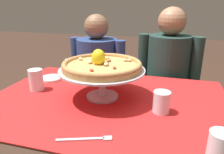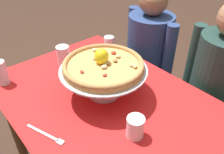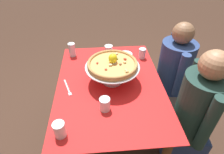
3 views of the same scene
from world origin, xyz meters
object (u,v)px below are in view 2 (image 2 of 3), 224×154
Objects in this scene: dinner_fork at (47,135)px; water_glass_front_left at (2,74)px; diner_right at (211,101)px; water_glass_back_left at (109,45)px; water_glass_side_left at (63,57)px; pizza at (103,65)px; water_glass_side_right at (135,128)px; side_plate at (86,53)px; diner_left at (147,64)px; pizza_stand at (104,74)px.

water_glass_front_left is at bearing 179.89° from dinner_fork.
water_glass_front_left is at bearing -127.58° from diner_right.
water_glass_side_left is at bearing -98.77° from water_glass_back_left.
pizza reaches higher than dinner_fork.
water_glass_side_right is 0.38m from dinner_fork.
dinner_fork is (0.06, -0.37, -0.17)m from pizza.
diner_right reaches higher than side_plate.
water_glass_front_left reaches higher than water_glass_back_left.
dinner_fork is 1.09m from diner_left.
water_glass_side_right is 0.76m from side_plate.
water_glass_front_left is (-0.44, -0.37, -0.12)m from pizza.
water_glass_front_left is 1.38× the size of water_glass_side_right.
water_glass_front_left is at bearing -97.87° from water_glass_back_left.
pizza is 2.87× the size of side_plate.
diner_right reaches higher than water_glass_front_left.
side_plate is at bearing 131.08° from dinner_fork.
water_glass_side_right is 0.50× the size of dinner_fork.
pizza_stand is at bearing -68.24° from diner_left.
water_glass_side_left reaches higher than water_glass_side_right.
water_glass_front_left is 0.54m from side_plate.
pizza is at bearing 165.44° from water_glass_side_right.
diner_right is at bearing 89.33° from water_glass_side_right.
dinner_fork is (0.41, -0.69, -0.04)m from water_glass_back_left.
dinner_fork is (-0.24, -0.29, -0.04)m from water_glass_side_right.
water_glass_side_left is (-0.39, -0.00, -0.07)m from pizza_stand.
water_glass_side_left is 0.10× the size of diner_left.
side_plate reaches higher than dinner_fork.
water_glass_back_left is 0.50× the size of dinner_fork.
diner_right is (0.72, 0.44, -0.20)m from side_plate.
pizza_stand reaches higher than water_glass_back_left.
water_glass_side_right is at bearing -14.56° from pizza.
diner_left is at bearing 75.77° from water_glass_back_left.
water_glass_front_left is 1.07m from diner_left.
pizza_stand is at bearing -36.15° from pizza.
diner_left is at bearing 111.71° from pizza.
water_glass_side_right reaches higher than dinner_fork.
pizza_stand is at bearing -117.29° from diner_right.
dinner_fork is at bearing -0.11° from water_glass_front_left.
side_plate is (0.03, 0.54, -0.05)m from water_glass_front_left.
diner_right is (0.71, 0.62, -0.24)m from water_glass_side_left.
water_glass_back_left is at bearing 67.49° from side_plate.
side_plate is (-0.40, 0.17, -0.17)m from pizza.
water_glass_side_left is at bearing -179.41° from pizza_stand.
water_glass_side_left is 0.10× the size of diner_right.
diner_left reaches higher than pizza.
pizza is at bearing -22.76° from side_plate.
pizza_stand is 1.09× the size of pizza.
water_glass_back_left is 0.76m from water_glass_side_right.
dinner_fork is 0.17× the size of diner_left.
side_plate is at bearing 160.69° from water_glass_side_right.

